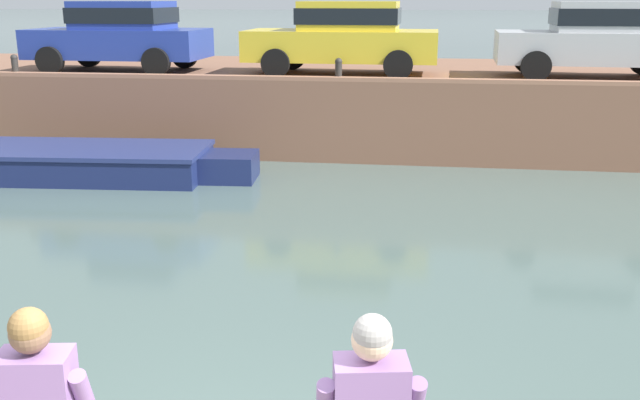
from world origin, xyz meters
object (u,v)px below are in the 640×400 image
object	(u,v)px
mooring_bollard_west	(15,64)
mooring_bollard_mid	(339,68)
boat_moored_west_navy	(88,162)
car_left_inner_yellow	(345,35)
car_centre_silver	(598,37)
car_leftmost_blue	(121,33)

from	to	relation	value
mooring_bollard_west	mooring_bollard_mid	size ratio (longest dim) A/B	1.00
boat_moored_west_navy	car_left_inner_yellow	xyz separation A→B (m)	(4.54, 3.17, 2.24)
car_left_inner_yellow	mooring_bollard_west	xyz separation A→B (m)	(-7.02, -1.14, -0.61)
boat_moored_west_navy	car_centre_silver	world-z (taller)	car_centre_silver
car_centre_silver	mooring_bollard_west	xyz separation A→B (m)	(-12.25, -1.14, -0.61)
mooring_bollard_west	car_leftmost_blue	bearing A→B (deg)	30.12
car_left_inner_yellow	car_centre_silver	xyz separation A→B (m)	(5.23, -0.00, -0.00)
car_left_inner_yellow	mooring_bollard_mid	bearing A→B (deg)	-89.95
boat_moored_west_navy	mooring_bollard_west	distance (m)	3.59
boat_moored_west_navy	mooring_bollard_west	world-z (taller)	mooring_bollard_west
car_leftmost_blue	mooring_bollard_mid	size ratio (longest dim) A/B	8.79
car_leftmost_blue	car_left_inner_yellow	bearing A→B (deg)	-0.00
car_centre_silver	mooring_bollard_west	size ratio (longest dim) A/B	9.00
boat_moored_west_navy	car_leftmost_blue	size ratio (longest dim) A/B	1.55
car_leftmost_blue	mooring_bollard_west	bearing A→B (deg)	-149.88
car_left_inner_yellow	mooring_bollard_mid	xyz separation A→B (m)	(0.00, -1.14, -0.61)
car_centre_silver	mooring_bollard_mid	distance (m)	5.39
car_leftmost_blue	mooring_bollard_mid	distance (m)	5.22
car_centre_silver	car_leftmost_blue	bearing A→B (deg)	179.99
boat_moored_west_navy	car_centre_silver	distance (m)	10.52
boat_moored_west_navy	car_leftmost_blue	distance (m)	3.92
car_left_inner_yellow	mooring_bollard_west	size ratio (longest dim) A/B	9.27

